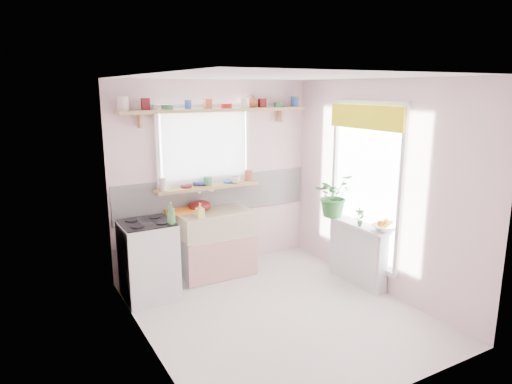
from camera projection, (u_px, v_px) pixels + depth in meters
room at (287, 171)px, 5.73m from camera, size 3.20×3.20×3.20m
sink_unit at (215, 243)px, 5.92m from camera, size 0.95×0.65×1.11m
cooker at (148, 260)px, 5.25m from camera, size 0.58×0.58×0.93m
radiator_ledge at (357, 252)px, 5.69m from camera, size 0.22×0.95×0.78m
windowsill at (208, 187)px, 5.92m from camera, size 1.40×0.22×0.04m
pine_shelf at (217, 110)px, 5.76m from camera, size 2.52×0.24×0.04m
shelf_crockery at (216, 104)px, 5.74m from camera, size 2.47×0.11×0.12m
sill_crockery at (208, 181)px, 5.90m from camera, size 1.35×0.11×0.12m
dish_tray at (181, 210)px, 5.81m from camera, size 0.42×0.33×0.04m
colander at (200, 206)px, 5.86m from camera, size 0.30×0.30×0.13m
jade_plant at (333, 195)px, 5.84m from camera, size 0.60×0.56×0.55m
fruit_bowl at (385, 228)px, 5.27m from camera, size 0.35×0.35×0.07m
herb_pot at (360, 217)px, 5.45m from camera, size 0.13×0.11×0.22m
soap_bottle_sink at (200, 211)px, 5.51m from camera, size 0.09×0.10×0.19m
sill_cup at (235, 180)px, 6.03m from camera, size 0.13×0.13×0.10m
sill_bowl at (199, 183)px, 5.91m from camera, size 0.22×0.22×0.06m
shelf_vase at (252, 101)px, 6.05m from camera, size 0.19×0.19×0.16m
cooker_bottle at (171, 213)px, 5.04m from camera, size 0.12×0.12×0.24m
fruit at (385, 223)px, 5.27m from camera, size 0.20×0.14×0.10m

